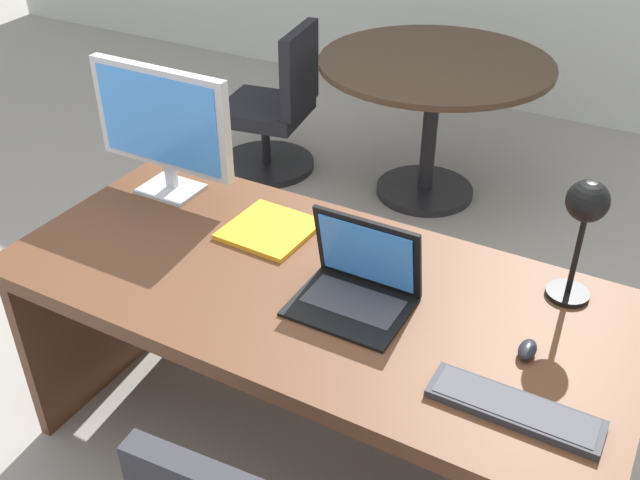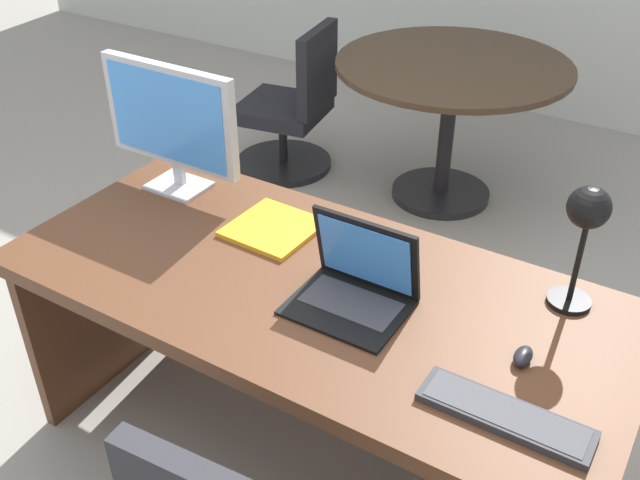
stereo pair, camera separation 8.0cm
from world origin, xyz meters
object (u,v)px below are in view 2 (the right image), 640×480
at_px(desk, 320,324).
at_px(mouse, 523,356).
at_px(keyboard, 505,415).
at_px(meeting_chair_near, 292,116).
at_px(desk_lamp, 586,223).
at_px(meeting_table, 450,97).
at_px(monitor, 171,120).
at_px(laptop, 358,277).
at_px(book, 273,228).

xyz_separation_m(desk, mouse, (0.62, -0.05, 0.21)).
relative_size(keyboard, meeting_chair_near, 0.47).
distance_m(desk_lamp, meeting_table, 1.99).
relative_size(desk, meeting_table, 1.54).
xyz_separation_m(monitor, meeting_chair_near, (-0.56, 1.54, -0.68)).
distance_m(laptop, book, 0.44).
bearing_deg(desk, meeting_chair_near, 126.05).
height_order(desk_lamp, meeting_table, desk_lamp).
relative_size(desk_lamp, book, 1.39).
xyz_separation_m(keyboard, book, (-0.90, 0.38, -0.00)).
bearing_deg(desk_lamp, meeting_table, 121.88).
bearing_deg(meeting_table, monitor, -100.81).
bearing_deg(desk_lamp, meeting_chair_near, 141.77).
bearing_deg(desk, mouse, -4.56).
bearing_deg(keyboard, meeting_table, 115.69).
relative_size(monitor, mouse, 6.78).
relative_size(monitor, laptop, 1.69).
bearing_deg(monitor, laptop, -14.76).
distance_m(desk, laptop, 0.30).
xyz_separation_m(desk_lamp, meeting_chair_near, (-1.90, 1.50, -0.70)).
distance_m(monitor, mouse, 1.35).
distance_m(monitor, desk_lamp, 1.34).
bearing_deg(laptop, desk_lamp, 27.54).
bearing_deg(book, mouse, -11.23).
bearing_deg(book, keyboard, -22.74).
distance_m(mouse, desk_lamp, 0.37).
height_order(laptop, desk_lamp, desk_lamp).
xyz_separation_m(meeting_table, meeting_chair_near, (-0.88, -0.15, -0.25)).
relative_size(desk, laptop, 5.84).
height_order(desk, monitor, monitor).
relative_size(mouse, meeting_table, 0.07).
bearing_deg(monitor, meeting_chair_near, 109.87).
xyz_separation_m(laptop, meeting_table, (-0.52, 1.91, -0.25)).
bearing_deg(desk_lamp, mouse, -96.68).
distance_m(desk, meeting_chair_near, 2.14).
bearing_deg(meeting_table, desk, -78.70).
bearing_deg(keyboard, desk_lamp, 89.51).
distance_m(monitor, meeting_table, 1.77).
height_order(mouse, desk_lamp, desk_lamp).
bearing_deg(desk_lamp, desk, -161.26).
height_order(laptop, keyboard, laptop).
height_order(keyboard, mouse, mouse).
xyz_separation_m(laptop, mouse, (0.47, -0.01, -0.06)).
xyz_separation_m(keyboard, meeting_table, (-1.02, 2.12, -0.19)).
height_order(keyboard, book, keyboard).
height_order(monitor, meeting_chair_near, monitor).
height_order(laptop, meeting_table, laptop).
height_order(mouse, meeting_table, mouse).
distance_m(mouse, book, 0.89).
distance_m(desk, keyboard, 0.72).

